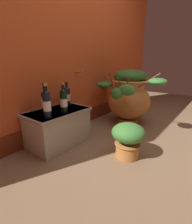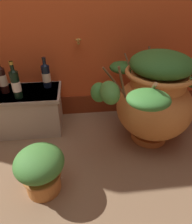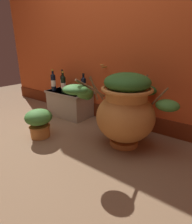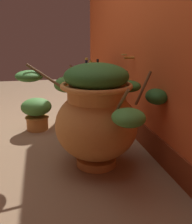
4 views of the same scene
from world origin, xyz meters
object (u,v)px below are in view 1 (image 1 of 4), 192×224
Objects in this scene: wine_bottle_right at (45,101)px; potted_shrub at (128,138)px; terracotta_urn at (129,95)px; wine_bottle_back at (67,96)px; wine_bottle_left at (47,103)px; wine_bottle_middle at (64,100)px.

wine_bottle_right reaches higher than potted_shrub.
terracotta_urn is 0.97m from wine_bottle_back.
terracotta_urn is 3.58× the size of wine_bottle_right.
potted_shrub is (-0.89, -0.46, -0.22)m from terracotta_urn.
terracotta_urn reaches higher than potted_shrub.
terracotta_urn is 1.02m from potted_shrub.
wine_bottle_right is 0.89m from potted_shrub.
terracotta_urn is 4.01× the size of wine_bottle_back.
wine_bottle_back is (0.36, 0.08, -0.01)m from wine_bottle_right.
wine_bottle_left reaches higher than wine_bottle_middle.
wine_bottle_right is at bearing 116.13° from potted_shrub.
wine_bottle_back is (-0.89, 0.36, 0.09)m from terracotta_urn.
wine_bottle_right reaches higher than wine_bottle_back.
wine_bottle_left is 1.03× the size of wine_bottle_right.
wine_bottle_left is at bearing -177.52° from wine_bottle_middle.
terracotta_urn is 3.25× the size of potted_shrub.
wine_bottle_right reaches higher than wine_bottle_middle.
potted_shrub is at bearing -63.87° from wine_bottle_right.
wine_bottle_middle reaches higher than potted_shrub.
wine_bottle_middle is at bearing 2.48° from wine_bottle_left.
wine_bottle_left is 0.83m from potted_shrub.
potted_shrub is (0.44, -0.62, -0.33)m from wine_bottle_left.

